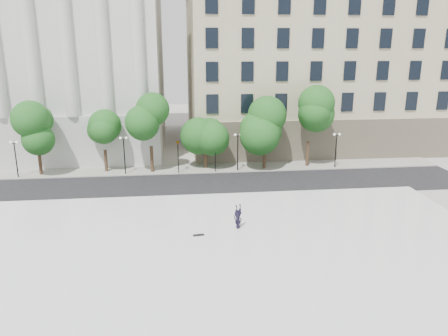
{
  "coord_description": "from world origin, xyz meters",
  "views": [
    {
      "loc": [
        -0.18,
        -23.73,
        13.68
      ],
      "look_at": [
        3.58,
        10.0,
        4.02
      ],
      "focal_mm": 35.0,
      "sensor_mm": 36.0,
      "label": 1
    }
  ],
  "objects": [
    {
      "name": "ground",
      "position": [
        0.0,
        0.0,
        0.0
      ],
      "size": [
        160.0,
        160.0,
        0.0
      ],
      "primitive_type": "plane",
      "color": "#A8A59E",
      "rests_on": "ground"
    },
    {
      "name": "traffic_light_east",
      "position": [
        3.98,
        22.3,
        3.78
      ],
      "size": [
        0.81,
        1.98,
        4.28
      ],
      "color": "black",
      "rests_on": "ground"
    },
    {
      "name": "far_sidewalk",
      "position": [
        0.0,
        24.0,
        0.06
      ],
      "size": [
        60.0,
        4.0,
        0.12
      ],
      "primitive_type": "cube",
      "color": "gray",
      "rests_on": "ground"
    },
    {
      "name": "traffic_light_west",
      "position": [
        -0.06,
        22.3,
        3.68
      ],
      "size": [
        0.62,
        1.72,
        4.18
      ],
      "color": "black",
      "rests_on": "ground"
    },
    {
      "name": "plaza",
      "position": [
        0.0,
        3.0,
        0.23
      ],
      "size": [
        44.0,
        22.0,
        0.45
      ],
      "primitive_type": "cube",
      "color": "silver",
      "rests_on": "ground"
    },
    {
      "name": "person_lying",
      "position": [
        4.19,
        6.06,
        0.7
      ],
      "size": [
        1.34,
        1.96,
        0.5
      ],
      "primitive_type": "imported",
      "rotation": [
        -1.54,
        0.0,
        0.4
      ],
      "color": "black",
      "rests_on": "plaza"
    },
    {
      "name": "street",
      "position": [
        0.0,
        18.0,
        0.01
      ],
      "size": [
        60.0,
        8.0,
        0.02
      ],
      "primitive_type": "cube",
      "color": "black",
      "rests_on": "ground"
    },
    {
      "name": "building_west",
      "position": [
        -17.0,
        38.57,
        12.89
      ],
      "size": [
        31.5,
        27.65,
        25.6
      ],
      "color": "beige",
      "rests_on": "ground"
    },
    {
      "name": "street_trees",
      "position": [
        1.7,
        23.45,
        4.99
      ],
      "size": [
        33.21,
        5.24,
        7.3
      ],
      "color": "#382619",
      "rests_on": "ground"
    },
    {
      "name": "skateboard",
      "position": [
        1.19,
        5.06,
        0.49
      ],
      "size": [
        0.82,
        0.29,
        0.08
      ],
      "primitive_type": "cube",
      "rotation": [
        0.0,
        0.0,
        0.11
      ],
      "color": "black",
      "rests_on": "plaza"
    },
    {
      "name": "building_east",
      "position": [
        20.0,
        38.91,
        11.14
      ],
      "size": [
        36.0,
        26.15,
        23.0
      ],
      "color": "#C2B694",
      "rests_on": "ground"
    },
    {
      "name": "lamp_posts",
      "position": [
        0.41,
        22.6,
        2.88
      ],
      "size": [
        35.58,
        0.28,
        4.28
      ],
      "color": "black",
      "rests_on": "ground"
    }
  ]
}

